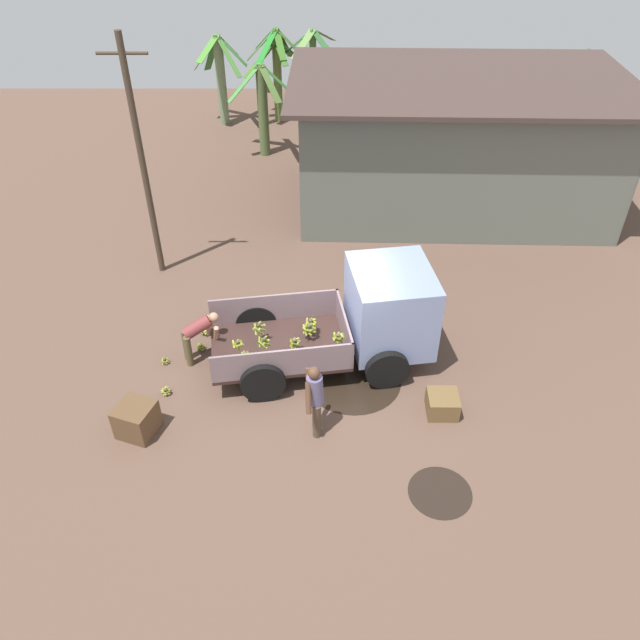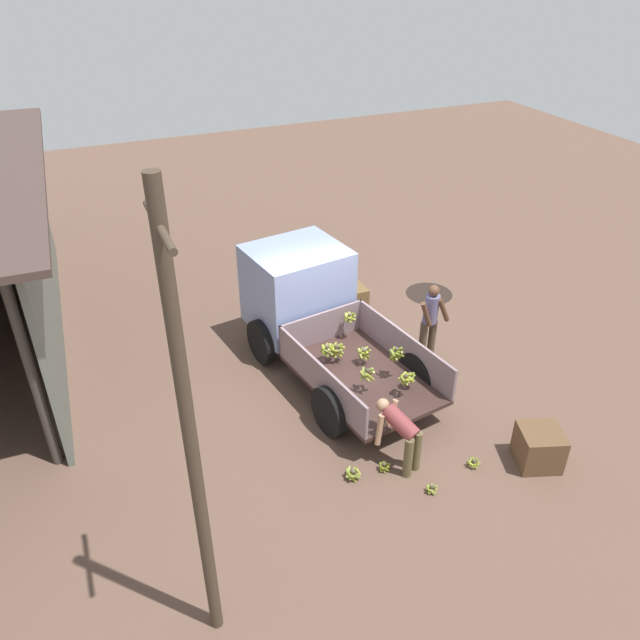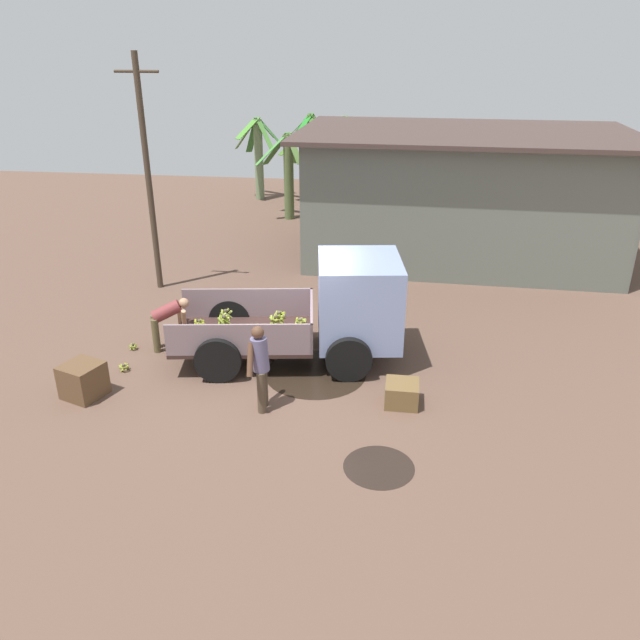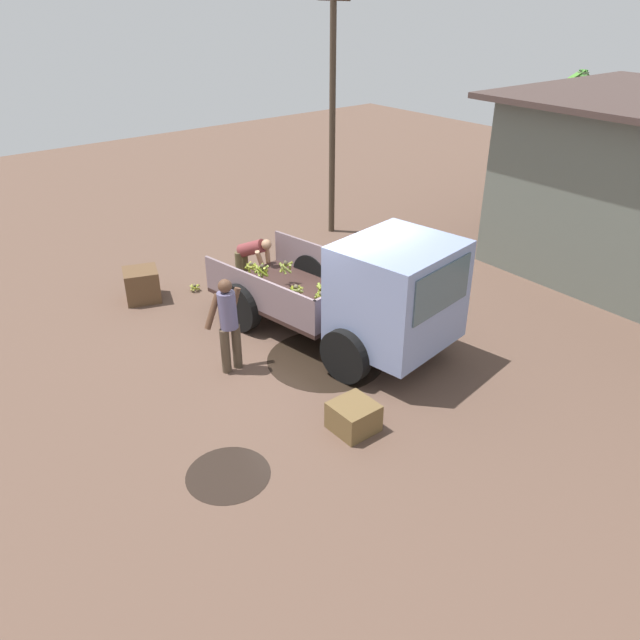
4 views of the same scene
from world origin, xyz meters
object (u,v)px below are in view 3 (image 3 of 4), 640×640
person_worker_loading (166,319)px  cargo_truck (339,307)px  banana_bunch_on_ground_0 (124,367)px  banana_bunch_on_ground_2 (172,339)px  wooden_crate_1 (402,393)px  person_foreground_visitor (260,364)px  wooden_crate_0 (83,380)px  banana_bunch_on_ground_1 (133,346)px  utility_pole (148,174)px  banana_bunch_on_ground_3 (182,327)px

person_worker_loading → cargo_truck: bearing=-21.2°
person_worker_loading → banana_bunch_on_ground_0: bearing=-139.0°
banana_bunch_on_ground_2 → wooden_crate_1: (4.99, -1.86, 0.13)m
banana_bunch_on_ground_2 → person_foreground_visitor: bearing=-43.1°
wooden_crate_0 → person_foreground_visitor: bearing=0.1°
person_foreground_visitor → banana_bunch_on_ground_0: (-3.02, 0.99, -0.81)m
person_worker_loading → wooden_crate_0: person_worker_loading is taller
person_foreground_visitor → wooden_crate_1: bearing=-171.7°
person_foreground_visitor → wooden_crate_0: person_foreground_visitor is taller
banana_bunch_on_ground_2 → wooden_crate_0: wooden_crate_0 is taller
banana_bunch_on_ground_1 → wooden_crate_0: wooden_crate_0 is taller
person_foreground_visitor → banana_bunch_on_ground_1: 3.83m
banana_bunch_on_ground_0 → utility_pole: bearing=102.2°
wooden_crate_0 → banana_bunch_on_ground_0: bearing=72.0°
person_foreground_visitor → banana_bunch_on_ground_1: size_ratio=8.18×
person_foreground_visitor → banana_bunch_on_ground_3: person_foreground_visitor is taller
person_foreground_visitor → wooden_crate_0: bearing=-3.1°
wooden_crate_0 → wooden_crate_1: size_ratio=1.11×
utility_pole → wooden_crate_1: size_ratio=9.76×
banana_bunch_on_ground_0 → wooden_crate_0: (-0.32, -0.99, 0.23)m
cargo_truck → banana_bunch_on_ground_1: (-4.36, -0.26, -1.04)m
banana_bunch_on_ground_1 → wooden_crate_0: (-0.12, -1.91, 0.24)m
person_worker_loading → wooden_crate_1: (4.96, -1.57, -0.48)m
person_worker_loading → wooden_crate_0: 2.28m
cargo_truck → person_worker_loading: cargo_truck is taller
cargo_truck → banana_bunch_on_ground_2: cargo_truck is taller
cargo_truck → wooden_crate_1: 2.32m
banana_bunch_on_ground_0 → banana_bunch_on_ground_1: (-0.20, 0.92, -0.01)m
cargo_truck → wooden_crate_1: size_ratio=8.00×
utility_pole → banana_bunch_on_ground_2: bearing=-64.9°
person_foreground_visitor → banana_bunch_on_ground_1: person_foreground_visitor is taller
banana_bunch_on_ground_3 → banana_bunch_on_ground_0: bearing=-105.7°
banana_bunch_on_ground_0 → wooden_crate_1: size_ratio=0.37×
banana_bunch_on_ground_1 → banana_bunch_on_ground_3: size_ratio=0.72×
person_foreground_visitor → wooden_crate_1: (2.47, 0.50, -0.69)m
person_worker_loading → wooden_crate_0: bearing=-135.1°
banana_bunch_on_ground_0 → banana_bunch_on_ground_3: 1.98m
person_worker_loading → wooden_crate_0: size_ratio=1.68×
banana_bunch_on_ground_0 → wooden_crate_1: bearing=-5.1°
banana_bunch_on_ground_0 → banana_bunch_on_ground_1: banana_bunch_on_ground_0 is taller
banana_bunch_on_ground_2 → banana_bunch_on_ground_3: bearing=86.3°
utility_pole → banana_bunch_on_ground_3: bearing=-60.0°
cargo_truck → person_worker_loading: (-3.62, -0.10, -0.43)m
person_foreground_visitor → person_worker_loading: person_foreground_visitor is taller
cargo_truck → banana_bunch_on_ground_0: size_ratio=21.53×
utility_pole → banana_bunch_on_ground_3: 4.18m
person_worker_loading → person_foreground_visitor: bearing=-62.5°
banana_bunch_on_ground_0 → banana_bunch_on_ground_2: bearing=70.0°
wooden_crate_1 → banana_bunch_on_ground_0: bearing=174.9°
cargo_truck → banana_bunch_on_ground_1: 4.50m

